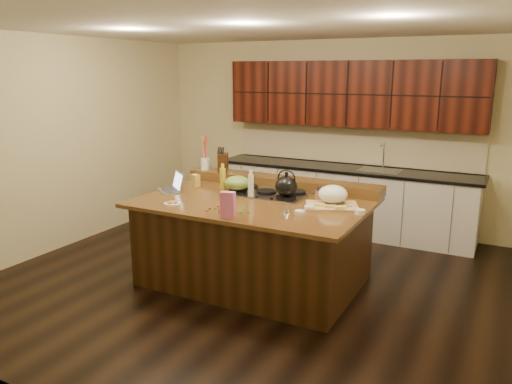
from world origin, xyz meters
The scene contains 31 objects.
room centered at (0.00, 0.00, 1.35)m, with size 5.52×5.02×2.72m.
island centered at (0.00, 0.00, 0.46)m, with size 2.40×1.60×0.92m.
back_ledge centered at (0.00, 0.70, 0.98)m, with size 2.40×0.30×0.12m, color black.
cooktop centered at (0.00, 0.30, 0.94)m, with size 0.92×0.52×0.05m.
back_counter centered at (0.30, 2.23, 0.98)m, with size 3.70×0.66×2.40m.
kettle centered at (0.30, 0.17, 1.07)m, with size 0.24×0.24×0.21m, color black.
green_bowl centered at (-0.30, 0.17, 1.04)m, with size 0.29×0.29×0.16m, color olive.
laptop centered at (-1.01, -0.06, 0.98)m, with size 0.39×0.38×0.22m.
oil_bottle centered at (-0.50, 0.19, 1.06)m, with size 0.07×0.07×0.27m, color gold.
vinegar_bottle centered at (-0.09, 0.11, 1.04)m, with size 0.06×0.06×0.25m, color silver.
wooden_tray centered at (0.81, 0.18, 1.01)m, with size 0.62×0.55×0.21m.
ramekin_a centered at (0.65, -0.29, 0.94)m, with size 0.10×0.10×0.04m, color white.
ramekin_b centered at (0.67, -0.09, 0.94)m, with size 0.10×0.10×0.04m, color white.
ramekin_c centered at (1.15, 0.01, 0.94)m, with size 0.10×0.10×0.04m, color white.
strainer_bowl centered at (0.66, 0.43, 0.97)m, with size 0.24×0.24×0.09m, color #996B3F.
kitchen_timer centered at (0.51, -0.28, 0.96)m, with size 0.08×0.08×0.07m, color silver.
pink_bag centered at (0.09, -0.68, 1.04)m, with size 0.13×0.07×0.25m, color #D5649F.
candy_plate centered at (-0.68, -0.53, 0.93)m, with size 0.18×0.18×0.01m, color white.
package_box centered at (-0.92, 0.26, 0.99)m, with size 0.10×0.07×0.14m, color gold.
utensil_crock centered at (-1.07, 0.70, 1.11)m, with size 0.12×0.12×0.14m, color white.
knife_block centered at (-0.80, 0.70, 1.15)m, with size 0.11×0.18×0.22m, color black.
gumdrop_0 centered at (-0.08, -0.58, 0.93)m, with size 0.02×0.02×0.02m, color red.
gumdrop_1 centered at (0.13, -0.51, 0.93)m, with size 0.02×0.02×0.02m, color #198C26.
gumdrop_2 centered at (-0.22, -0.51, 0.93)m, with size 0.02×0.02×0.02m, color red.
gumdrop_3 centered at (-0.21, -0.58, 0.93)m, with size 0.02×0.02×0.02m, color #198C26.
gumdrop_4 centered at (-0.19, -0.42, 0.93)m, with size 0.02×0.02×0.02m, color red.
gumdrop_5 centered at (0.08, -0.56, 0.93)m, with size 0.02×0.02×0.02m, color #198C26.
gumdrop_6 centered at (-0.20, -0.60, 0.93)m, with size 0.02×0.02×0.02m, color red.
gumdrop_7 centered at (-0.17, -0.51, 0.93)m, with size 0.02×0.02×0.02m, color #198C26.
gumdrop_8 centered at (-0.11, -0.52, 0.93)m, with size 0.02×0.02×0.02m, color red.
gumdrop_9 centered at (0.18, -0.45, 0.93)m, with size 0.02×0.02×0.02m, color #198C26.
Camera 1 is at (2.40, -4.54, 2.26)m, focal length 35.00 mm.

